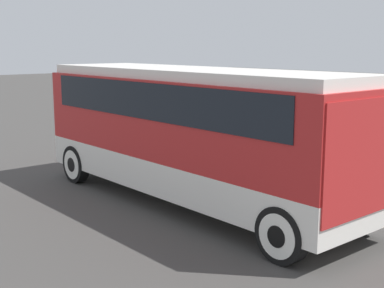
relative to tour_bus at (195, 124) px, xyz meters
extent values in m
plane|color=#423F3D|center=(-0.10, 0.00, -1.91)|extent=(120.00, 120.00, 0.00)
cube|color=silver|center=(-0.10, 0.00, -1.10)|extent=(9.11, 2.50, 0.76)
cube|color=red|center=(-0.10, 0.00, 0.17)|extent=(9.11, 2.50, 1.78)
cube|color=black|center=(-0.10, 0.00, 0.61)|extent=(8.02, 2.54, 0.80)
cube|color=silver|center=(-0.10, 0.00, 1.17)|extent=(8.93, 2.30, 0.22)
cube|color=red|center=(4.31, 0.00, -0.08)|extent=(0.36, 2.40, 2.03)
cylinder|color=black|center=(3.64, -1.14, -1.40)|extent=(1.02, 0.28, 1.02)
cylinder|color=silver|center=(3.64, -1.14, -1.40)|extent=(0.80, 0.30, 0.80)
cylinder|color=black|center=(3.64, -1.14, -1.40)|extent=(0.39, 0.32, 0.39)
cylinder|color=black|center=(3.64, 1.14, -1.40)|extent=(1.02, 0.28, 1.02)
cylinder|color=silver|center=(3.64, 1.14, -1.40)|extent=(0.80, 0.30, 0.80)
cylinder|color=black|center=(3.64, 1.14, -1.40)|extent=(0.39, 0.32, 0.39)
cylinder|color=black|center=(-3.68, -1.14, -1.40)|extent=(1.02, 0.28, 1.02)
cylinder|color=silver|center=(-3.68, -1.14, -1.40)|extent=(0.80, 0.30, 0.80)
cylinder|color=black|center=(-3.68, -1.14, -1.40)|extent=(0.39, 0.32, 0.39)
cylinder|color=black|center=(-3.68, 1.14, -1.40)|extent=(1.02, 0.28, 1.02)
cylinder|color=silver|center=(-3.68, 1.14, -1.40)|extent=(0.80, 0.30, 0.80)
cylinder|color=black|center=(-3.68, 1.14, -1.40)|extent=(0.39, 0.32, 0.39)
cube|color=#BCBCC1|center=(-3.98, 5.93, -1.35)|extent=(4.63, 1.78, 0.63)
cube|color=black|center=(-4.17, 5.93, -0.80)|extent=(2.41, 1.60, 0.48)
cylinder|color=black|center=(-2.14, 5.13, -1.58)|extent=(0.67, 0.22, 0.67)
cylinder|color=black|center=(-2.14, 5.13, -1.58)|extent=(0.25, 0.26, 0.25)
cylinder|color=black|center=(-2.14, 6.73, -1.58)|extent=(0.67, 0.22, 0.67)
cylinder|color=black|center=(-2.14, 6.73, -1.58)|extent=(0.25, 0.26, 0.25)
cylinder|color=black|center=(-5.83, 5.13, -1.58)|extent=(0.67, 0.22, 0.67)
cylinder|color=black|center=(-5.83, 5.13, -1.58)|extent=(0.25, 0.26, 0.25)
cylinder|color=black|center=(-5.83, 6.73, -1.58)|extent=(0.67, 0.22, 0.67)
cylinder|color=black|center=(-5.83, 6.73, -1.58)|extent=(0.25, 0.26, 0.25)
cube|color=black|center=(-4.99, 8.82, -1.35)|extent=(4.62, 1.85, 0.66)
cube|color=black|center=(-5.18, 8.82, -0.79)|extent=(2.40, 1.66, 0.47)
cylinder|color=black|center=(-3.13, 7.99, -1.60)|extent=(0.63, 0.22, 0.63)
cylinder|color=black|center=(-3.13, 7.99, -1.60)|extent=(0.24, 0.26, 0.24)
cylinder|color=black|center=(-3.13, 9.66, -1.60)|extent=(0.63, 0.22, 0.63)
cylinder|color=black|center=(-3.13, 9.66, -1.60)|extent=(0.24, 0.26, 0.24)
cylinder|color=black|center=(-6.86, 7.99, -1.60)|extent=(0.63, 0.22, 0.63)
cylinder|color=black|center=(-6.86, 7.99, -1.60)|extent=(0.24, 0.26, 0.24)
cylinder|color=black|center=(-6.86, 9.66, -1.60)|extent=(0.63, 0.22, 0.63)
cylinder|color=black|center=(-6.86, 9.66, -1.60)|extent=(0.24, 0.26, 0.24)
camera|label=1|loc=(9.31, -7.96, 1.78)|focal=50.00mm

